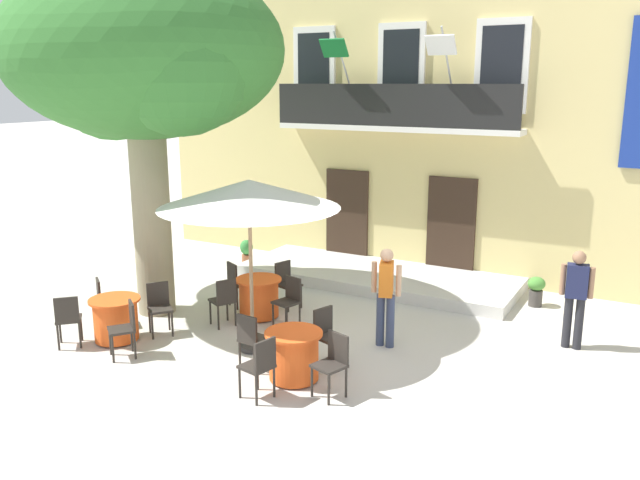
{
  "coord_description": "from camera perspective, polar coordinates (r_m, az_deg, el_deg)",
  "views": [
    {
      "loc": [
        4.83,
        -8.91,
        4.32
      ],
      "look_at": [
        -1.23,
        2.04,
        1.3
      ],
      "focal_mm": 36.63,
      "sensor_mm": 36.0,
      "label": 1
    }
  ],
  "objects": [
    {
      "name": "entrance_step_platform",
      "position": [
        14.59,
        4.99,
        -3.19
      ],
      "size": [
        6.13,
        2.24,
        0.25
      ],
      "primitive_type": "cube",
      "color": "silver",
      "rests_on": "ground"
    },
    {
      "name": "cafe_chair_near_tree_0",
      "position": [
        10.14,
        -5.99,
        -8.45
      ],
      "size": [
        0.44,
        0.44,
        0.91
      ],
      "color": "#2D2823",
      "rests_on": "ground"
    },
    {
      "name": "cafe_table_near_tree",
      "position": [
        9.81,
        -2.3,
        -10.03
      ],
      "size": [
        0.86,
        0.86,
        0.76
      ],
      "color": "#EA561E",
      "rests_on": "ground"
    },
    {
      "name": "building_facade",
      "position": [
        16.87,
        9.66,
        11.45
      ],
      "size": [
        13.0,
        5.09,
        7.5
      ],
      "color": "#DBC67F",
      "rests_on": "ground"
    },
    {
      "name": "pedestrian_near_entrance",
      "position": [
        10.87,
        5.79,
        -4.51
      ],
      "size": [
        0.53,
        0.39,
        1.69
      ],
      "color": "#384260",
      "rests_on": "ground"
    },
    {
      "name": "cafe_chair_front_0",
      "position": [
        12.83,
        -2.96,
        -3.62
      ],
      "size": [
        0.5,
        0.5,
        0.91
      ],
      "color": "#2D2823",
      "rests_on": "ground"
    },
    {
      "name": "cafe_umbrella",
      "position": [
        10.33,
        -6.22,
        3.97
      ],
      "size": [
        2.9,
        2.9,
        2.85
      ],
      "color": "#997A56",
      "rests_on": "ground"
    },
    {
      "name": "cafe_chair_near_tree_2",
      "position": [
        9.3,
        1.14,
        -10.48
      ],
      "size": [
        0.5,
        0.5,
        0.91
      ],
      "color": "#2D2823",
      "rests_on": "ground"
    },
    {
      "name": "cafe_table_middle",
      "position": [
        11.75,
        -17.41,
        -6.61
      ],
      "size": [
        0.86,
        0.86,
        0.76
      ],
      "color": "#EA561E",
      "rests_on": "ground"
    },
    {
      "name": "cafe_chair_middle_0",
      "position": [
        11.84,
        -13.87,
        -5.51
      ],
      "size": [
        0.56,
        0.56,
        0.91
      ],
      "color": "#2D2823",
      "rests_on": "ground"
    },
    {
      "name": "cafe_chair_near_tree_3",
      "position": [
        10.27,
        0.65,
        -8.09
      ],
      "size": [
        0.51,
        0.51,
        0.91
      ],
      "color": "#2D2823",
      "rests_on": "ground"
    },
    {
      "name": "ground_planter_right",
      "position": [
        13.62,
        18.36,
        -4.14
      ],
      "size": [
        0.34,
        0.34,
        0.6
      ],
      "color": "#47423D",
      "rests_on": "ground"
    },
    {
      "name": "plane_tree",
      "position": [
        12.51,
        -15.42,
        15.03
      ],
      "size": [
        5.36,
        4.7,
        6.45
      ],
      "color": "gray",
      "rests_on": "ground"
    },
    {
      "name": "cafe_chair_front_3",
      "position": [
        11.84,
        -2.7,
        -5.11
      ],
      "size": [
        0.49,
        0.49,
        0.91
      ],
      "color": "#2D2823",
      "rests_on": "ground"
    },
    {
      "name": "cafe_chair_front_1",
      "position": [
        12.93,
        -7.25,
        -3.59
      ],
      "size": [
        0.54,
        0.54,
        0.91
      ],
      "color": "#2D2823",
      "rests_on": "ground"
    },
    {
      "name": "cafe_chair_middle_1",
      "position": [
        12.4,
        -18.24,
        -4.93
      ],
      "size": [
        0.56,
        0.56,
        0.91
      ],
      "color": "#2D2823",
      "rests_on": "ground"
    },
    {
      "name": "ground_plane",
      "position": [
        11.01,
        0.46,
        -9.52
      ],
      "size": [
        120.0,
        120.0,
        0.0
      ],
      "primitive_type": "plane",
      "color": "beige"
    },
    {
      "name": "cafe_chair_near_tree_1",
      "position": [
        9.23,
        -5.25,
        -10.74
      ],
      "size": [
        0.48,
        0.48,
        0.91
      ],
      "color": "#2D2823",
      "rests_on": "ground"
    },
    {
      "name": "cafe_table_front",
      "position": [
        12.37,
        -5.36,
        -5.01
      ],
      "size": [
        0.86,
        0.86,
        0.76
      ],
      "color": "#EA561E",
      "rests_on": "ground"
    },
    {
      "name": "cafe_chair_front_2",
      "position": [
        11.94,
        -8.38,
        -5.09
      ],
      "size": [
        0.54,
        0.54,
        0.91
      ],
      "color": "#2D2823",
      "rests_on": "ground"
    },
    {
      "name": "cafe_chair_middle_3",
      "position": [
        11.01,
        -16.59,
        -7.16
      ],
      "size": [
        0.56,
        0.56,
        0.91
      ],
      "color": "#2D2823",
      "rests_on": "ground"
    },
    {
      "name": "pedestrian_mid_plaza",
      "position": [
        11.54,
        21.45,
        -4.39
      ],
      "size": [
        0.53,
        0.26,
        1.67
      ],
      "color": "#232328",
      "rests_on": "ground"
    },
    {
      "name": "cafe_chair_middle_2",
      "position": [
        11.68,
        -21.16,
        -6.31
      ],
      "size": [
        0.57,
        0.57,
        0.91
      ],
      "color": "#2D2823",
      "rests_on": "ground"
    },
    {
      "name": "ground_planter_left",
      "position": [
        16.03,
        -6.44,
        -0.92
      ],
      "size": [
        0.31,
        0.31,
        0.6
      ],
      "color": "#995638",
      "rests_on": "ground"
    }
  ]
}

